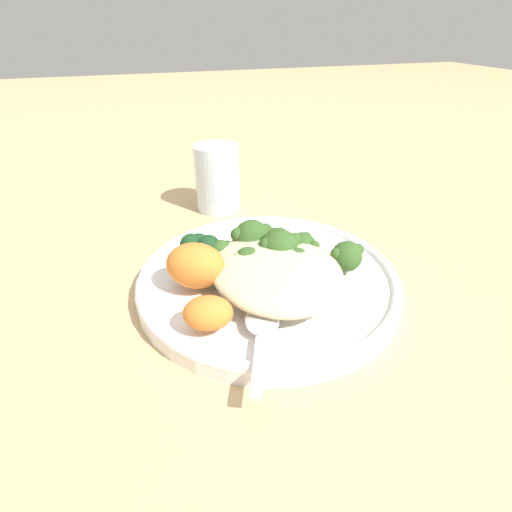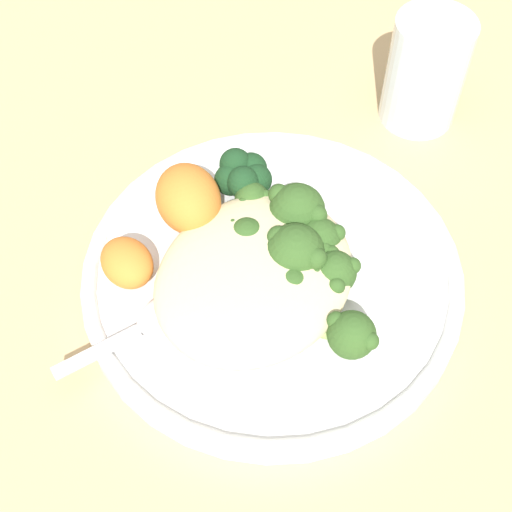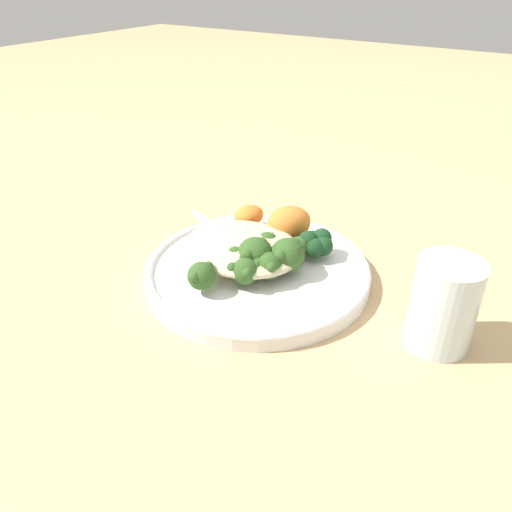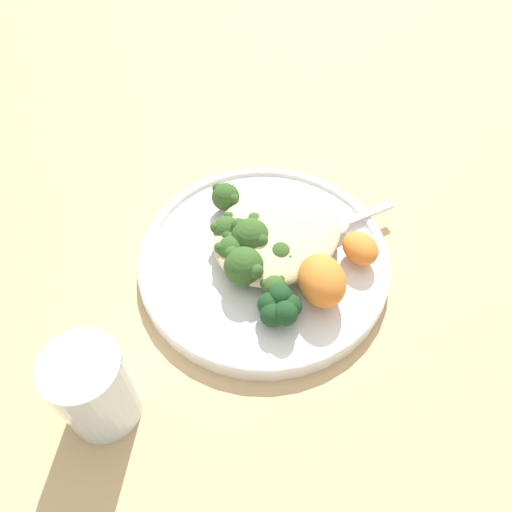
{
  "view_description": "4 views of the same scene",
  "coord_description": "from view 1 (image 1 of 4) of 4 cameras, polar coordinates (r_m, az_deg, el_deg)",
  "views": [
    {
      "loc": [
        -0.34,
        0.13,
        0.26
      ],
      "look_at": [
        0.0,
        0.01,
        0.04
      ],
      "focal_mm": 28.0,
      "sensor_mm": 36.0,
      "label": 1
    },
    {
      "loc": [
        -0.25,
        -0.16,
        0.46
      ],
      "look_at": [
        -0.02,
        0.0,
        0.06
      ],
      "focal_mm": 50.0,
      "sensor_mm": 36.0,
      "label": 2
    },
    {
      "loc": [
        0.29,
        -0.45,
        0.35
      ],
      "look_at": [
        0.0,
        -0.0,
        0.03
      ],
      "focal_mm": 35.0,
      "sensor_mm": 36.0,
      "label": 3
    },
    {
      "loc": [
        0.26,
        0.22,
        0.47
      ],
      "look_at": [
        0.02,
        0.0,
        0.03
      ],
      "focal_mm": 35.0,
      "sensor_mm": 36.0,
      "label": 4
    }
  ],
  "objects": [
    {
      "name": "broccoli_stalk_6",
      "position": [
        0.42,
        -0.53,
        -1.34
      ],
      "size": [
        0.08,
        0.05,
        0.03
      ],
      "rotation": [
        0.0,
        0.0,
        6.65
      ],
      "color": "#8EB25B",
      "rests_on": "plate"
    },
    {
      "name": "sweet_potato_chunk_0",
      "position": [
        0.41,
        -8.64,
        -1.3
      ],
      "size": [
        0.07,
        0.08,
        0.05
      ],
      "primitive_type": "ellipsoid",
      "rotation": [
        0.0,
        0.0,
        0.97
      ],
      "color": "orange",
      "rests_on": "plate"
    },
    {
      "name": "broccoli_stalk_1",
      "position": [
        0.42,
        5.11,
        -1.63
      ],
      "size": [
        0.06,
        0.07,
        0.03
      ],
      "rotation": [
        0.0,
        0.0,
        5.31
      ],
      "color": "#8EB25B",
      "rests_on": "plate"
    },
    {
      "name": "broccoli_stalk_0",
      "position": [
        0.43,
        11.11,
        -0.87
      ],
      "size": [
        0.04,
        0.12,
        0.03
      ],
      "rotation": [
        0.0,
        0.0,
        4.87
      ],
      "color": "#8EB25B",
      "rests_on": "plate"
    },
    {
      "name": "plate",
      "position": [
        0.44,
        1.71,
        -3.5
      ],
      "size": [
        0.28,
        0.28,
        0.02
      ],
      "color": "white",
      "rests_on": "ground_plane"
    },
    {
      "name": "spoon",
      "position": [
        0.36,
        0.84,
        -9.9
      ],
      "size": [
        0.11,
        0.06,
        0.01
      ],
      "rotation": [
        0.0,
        0.0,
        2.75
      ],
      "color": "silver",
      "rests_on": "plate"
    },
    {
      "name": "sweet_potato_chunk_1",
      "position": [
        0.36,
        -6.86,
        -8.06
      ],
      "size": [
        0.05,
        0.05,
        0.03
      ],
      "primitive_type": "ellipsoid",
      "rotation": [
        0.0,
        0.0,
        1.25
      ],
      "color": "orange",
      "rests_on": "plate"
    },
    {
      "name": "broccoli_stalk_2",
      "position": [
        0.44,
        5.61,
        -0.03
      ],
      "size": [
        0.09,
        0.09,
        0.03
      ],
      "rotation": [
        0.0,
        0.0,
        5.48
      ],
      "color": "#8EB25B",
      "rests_on": "plate"
    },
    {
      "name": "broccoli_stalk_3",
      "position": [
        0.43,
        3.26,
        0.34
      ],
      "size": [
        0.08,
        0.06,
        0.04
      ],
      "rotation": [
        0.0,
        0.0,
        5.83
      ],
      "color": "#8EB25B",
      "rests_on": "plate"
    },
    {
      "name": "broccoli_stalk_7",
      "position": [
        0.43,
        -2.18,
        -1.19
      ],
      "size": [
        0.11,
        0.07,
        0.03
      ],
      "rotation": [
        0.0,
        0.0,
        6.76
      ],
      "color": "#8EB25B",
      "rests_on": "plate"
    },
    {
      "name": "broccoli_stalk_5",
      "position": [
        0.45,
        -0.31,
        1.89
      ],
      "size": [
        0.1,
        0.05,
        0.04
      ],
      "rotation": [
        0.0,
        0.0,
        6.27
      ],
      "color": "#8EB25B",
      "rests_on": "plate"
    },
    {
      "name": "ground_plane",
      "position": [
        0.45,
        1.7,
        -4.5
      ],
      "size": [
        4.0,
        4.0,
        0.0
      ],
      "primitive_type": "plane",
      "color": "tan"
    },
    {
      "name": "water_glass",
      "position": [
        0.62,
        -5.16,
        11.08
      ],
      "size": [
        0.07,
        0.07,
        0.1
      ],
      "primitive_type": "cylinder",
      "color": "silver",
      "rests_on": "ground_plane"
    },
    {
      "name": "kale_tuft",
      "position": [
        0.45,
        -7.88,
        1.28
      ],
      "size": [
        0.04,
        0.05,
        0.03
      ],
      "color": "#193D1E",
      "rests_on": "plate"
    },
    {
      "name": "quinoa_mound",
      "position": [
        0.41,
        2.69,
        -2.03
      ],
      "size": [
        0.16,
        0.13,
        0.03
      ],
      "primitive_type": "ellipsoid",
      "color": "beige",
      "rests_on": "plate"
    },
    {
      "name": "broccoli_stalk_4",
      "position": [
        0.45,
        2.88,
        1.25
      ],
      "size": [
        0.09,
        0.05,
        0.03
      ],
      "rotation": [
        0.0,
        0.0,
        5.9
      ],
      "color": "#8EB25B",
      "rests_on": "plate"
    }
  ]
}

